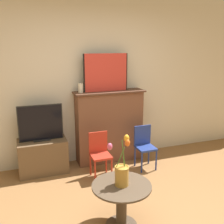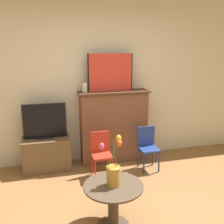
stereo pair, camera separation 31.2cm
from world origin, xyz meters
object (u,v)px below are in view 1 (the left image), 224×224
tv_monitor (41,123)px  chair_blue (144,144)px  vase_tulips (122,171)px  painting (106,73)px  chair_red (100,152)px

tv_monitor → chair_blue: tv_monitor is taller
tv_monitor → vase_tulips: size_ratio=1.22×
tv_monitor → chair_blue: bearing=-14.0°
painting → chair_blue: (0.48, -0.45, -1.10)m
chair_red → chair_blue: bearing=4.3°
painting → chair_red: size_ratio=1.08×
chair_red → chair_blue: same height
vase_tulips → chair_blue: bearing=54.0°
painting → tv_monitor: painting is taller
painting → chair_red: bearing=-118.3°
painting → chair_red: (-0.27, -0.51, -1.10)m
painting → chair_blue: 1.28m
painting → tv_monitor: bearing=-176.1°
painting → vase_tulips: bearing=-103.3°
chair_red → painting: bearing=61.7°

